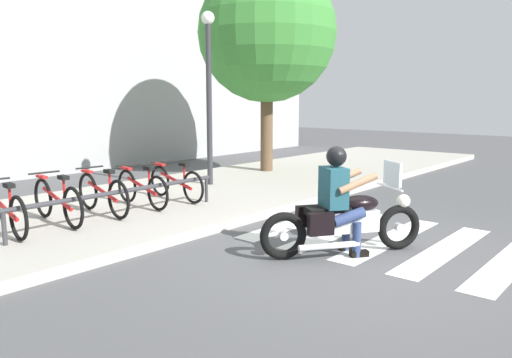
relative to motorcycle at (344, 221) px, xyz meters
The scene contains 18 objects.
ground_plane 0.49m from the motorcycle, 62.07° to the right, with size 48.00×48.00×0.00m, color #4C4C4F.
sidewalk 4.21m from the motorcycle, 88.85° to the left, with size 24.00×4.40×0.15m, color #A8A399.
crosswalk_stripe_0 2.09m from the motorcycle, 59.35° to the right, with size 2.80×0.40×0.01m, color white.
crosswalk_stripe_1 1.49m from the motorcycle, 42.61° to the right, with size 2.80×0.40×0.01m, color white.
crosswalk_stripe_2 1.15m from the motorcycle, ahead, with size 2.80×0.40×0.01m, color white.
crosswalk_stripe_3 1.30m from the motorcycle, 31.59° to the left, with size 2.80×0.40×0.01m, color white.
crosswalk_stripe_4 1.83m from the motorcycle, 54.12° to the left, with size 2.80×0.40×0.01m, color white.
motorcycle is the anchor object (origin of this frame).
rider 0.37m from the motorcycle, 142.55° to the left, with size 0.77×0.73×1.43m.
bicycle_0 4.67m from the motorcycle, 124.58° to the left, with size 0.48×1.65×0.74m.
bicycle_1 4.28m from the motorcycle, 115.97° to the left, with size 0.48×1.67×0.76m.
bicycle_2 4.00m from the motorcycle, 105.90° to the left, with size 0.48×1.63×0.76m.
bicycle_3 3.86m from the motorcycle, 94.71° to the left, with size 0.48×1.58×0.73m.
bicycle_4 3.87m from the motorcycle, 83.17° to the left, with size 0.48×1.63×0.72m.
bike_rack 3.47m from the motorcycle, 108.41° to the left, with size 3.71×0.07×0.49m.
street_lamp 5.40m from the motorcycle, 65.49° to the left, with size 0.28×0.28×3.84m.
tree_near_rack 7.49m from the motorcycle, 47.55° to the left, with size 3.50×3.50×5.42m.
building_backdrop 10.37m from the motorcycle, 89.51° to the left, with size 24.00×1.20×7.09m, color #9B9B9B.
Camera 1 is at (-5.65, -3.04, 2.02)m, focal length 35.01 mm.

